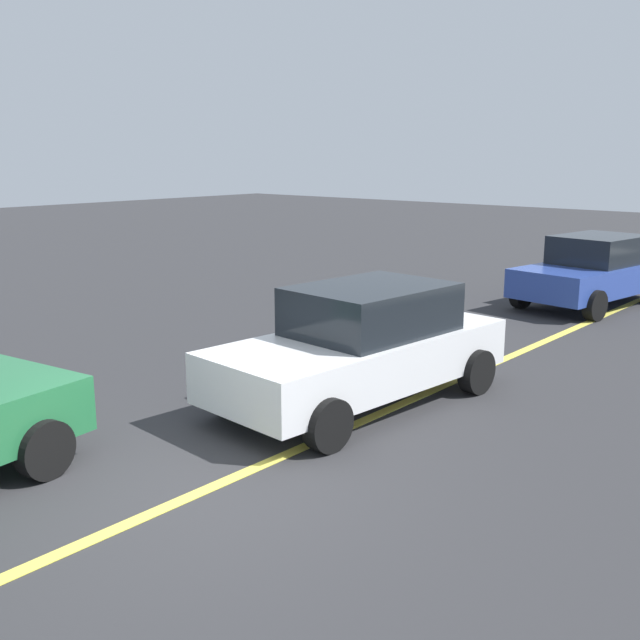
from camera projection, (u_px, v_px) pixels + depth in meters
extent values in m
plane|color=#2D2D30|center=(200.00, 493.00, 7.47)|extent=(80.00, 80.00, 0.00)
cube|color=#E0D14C|center=(377.00, 415.00, 9.69)|extent=(28.00, 0.16, 0.01)
cube|color=white|center=(360.00, 358.00, 10.02)|extent=(4.53, 2.10, 0.64)
cube|color=black|center=(371.00, 309.00, 10.03)|extent=(2.23, 1.71, 0.64)
cylinder|color=black|center=(328.00, 425.00, 8.45)|extent=(0.66, 0.27, 0.64)
cylinder|color=black|center=(232.00, 390.00, 9.67)|extent=(0.66, 0.27, 0.64)
cylinder|color=black|center=(477.00, 372.00, 10.51)|extent=(0.66, 0.27, 0.64)
cylinder|color=black|center=(382.00, 349.00, 11.73)|extent=(0.66, 0.27, 0.64)
cube|color=#2D479E|center=(592.00, 278.00, 16.53)|extent=(4.34, 2.31, 0.62)
cube|color=black|center=(599.00, 249.00, 16.52)|extent=(2.18, 1.80, 0.62)
cylinder|color=black|center=(595.00, 305.00, 15.05)|extent=(0.66, 0.31, 0.64)
cylinder|color=black|center=(521.00, 293.00, 16.33)|extent=(0.66, 0.31, 0.64)
cylinder|color=black|center=(588.00, 279.00, 18.14)|extent=(0.66, 0.31, 0.64)
cylinder|color=black|center=(45.00, 449.00, 7.76)|extent=(0.66, 0.31, 0.64)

